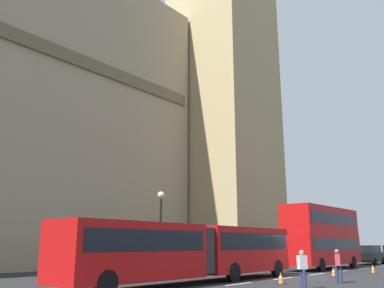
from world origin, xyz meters
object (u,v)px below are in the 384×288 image
at_px(sedan_lead, 370,255).
at_px(traffic_cone_east, 373,269).
at_px(traffic_cone_middle, 334,272).
at_px(pedestrian_by_kerb, 338,265).
at_px(double_decker_bus, 322,235).
at_px(street_lamp, 160,226).
at_px(articulated_bus, 193,248).
at_px(traffic_cone_west, 281,278).
at_px(pedestrian_near_cones, 302,268).

bearing_deg(sedan_lead, traffic_cone_east, -161.81).
distance_m(traffic_cone_middle, pedestrian_by_kerb, 4.70).
height_order(sedan_lead, pedestrian_by_kerb, sedan_lead).
bearing_deg(traffic_cone_east, double_decker_bus, 63.00).
height_order(sedan_lead, street_lamp, street_lamp).
height_order(articulated_bus, sedan_lead, articulated_bus).
xyz_separation_m(articulated_bus, sedan_lead, (27.63, -0.03, -0.83)).
bearing_deg(traffic_cone_west, pedestrian_by_kerb, -40.31).
height_order(double_decker_bus, pedestrian_by_kerb, double_decker_bus).
bearing_deg(double_decker_bus, traffic_cone_middle, -153.09).
distance_m(articulated_bus, double_decker_bus, 16.39).
relative_size(traffic_cone_east, pedestrian_by_kerb, 0.34).
relative_size(double_decker_bus, pedestrian_by_kerb, 5.98).
relative_size(sedan_lead, pedestrian_by_kerb, 2.60).
height_order(articulated_bus, traffic_cone_west, articulated_bus).
relative_size(sedan_lead, traffic_cone_middle, 7.59).
xyz_separation_m(street_lamp, pedestrian_by_kerb, (2.89, -10.13, -2.14)).
bearing_deg(pedestrian_near_cones, traffic_cone_west, 50.81).
bearing_deg(street_lamp, traffic_cone_west, -86.46).
bearing_deg(traffic_cone_middle, sedan_lead, 11.08).
bearing_deg(pedestrian_by_kerb, traffic_cone_east, 7.16).
distance_m(double_decker_bus, traffic_cone_west, 14.46).
height_order(traffic_cone_middle, pedestrian_near_cones, pedestrian_near_cones).
distance_m(traffic_cone_middle, street_lamp, 11.17).
xyz_separation_m(traffic_cone_middle, street_lamp, (-7.11, 8.15, 2.77)).
bearing_deg(articulated_bus, street_lamp, 65.37).
relative_size(sedan_lead, pedestrian_near_cones, 2.60).
distance_m(articulated_bus, traffic_cone_middle, 9.98).
distance_m(traffic_cone_east, pedestrian_near_cones, 13.21).
bearing_deg(traffic_cone_west, traffic_cone_east, -4.40).
height_order(sedan_lead, traffic_cone_west, sedan_lead).
xyz_separation_m(articulated_bus, pedestrian_near_cones, (0.93, -5.61, -0.83)).
relative_size(articulated_bus, pedestrian_by_kerb, 9.43).
height_order(traffic_cone_west, traffic_cone_middle, same).
bearing_deg(street_lamp, articulated_bus, -114.63).
bearing_deg(traffic_cone_west, articulated_bus, 125.54).
bearing_deg(traffic_cone_east, sedan_lead, 18.19).
xyz_separation_m(traffic_cone_west, street_lamp, (-0.50, 8.10, 2.77)).
relative_size(articulated_bus, double_decker_bus, 1.58).
xyz_separation_m(pedestrian_near_cones, pedestrian_by_kerb, (4.03, -0.02, 0.00)).
relative_size(double_decker_bus, pedestrian_near_cones, 5.98).
bearing_deg(sedan_lead, traffic_cone_middle, -168.92).
bearing_deg(traffic_cone_middle, traffic_cone_west, 179.60).
relative_size(traffic_cone_middle, pedestrian_by_kerb, 0.34).
bearing_deg(pedestrian_by_kerb, street_lamp, 105.94).
xyz_separation_m(traffic_cone_middle, traffic_cone_east, (4.90, -0.84, 0.00)).
xyz_separation_m(double_decker_bus, traffic_cone_middle, (-7.18, -3.64, -2.43)).
bearing_deg(street_lamp, pedestrian_near_cones, -96.43).
height_order(sedan_lead, traffic_cone_middle, sedan_lead).
height_order(double_decker_bus, traffic_cone_middle, double_decker_bus).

